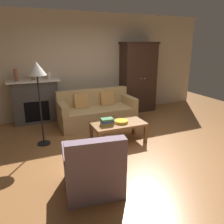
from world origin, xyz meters
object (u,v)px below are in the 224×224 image
(fireplace, at_px, (36,101))
(mantel_vase_cream, at_px, (49,75))
(book_stack, at_px, (107,122))
(armchair_near_left, at_px, (93,170))
(floor_lamp, at_px, (37,73))
(fruit_bowl, at_px, (121,122))
(coffee_table, at_px, (118,125))
(mantel_vase_terracotta, at_px, (16,75))
(armoire, at_px, (138,77))
(mantel_vase_bronze, at_px, (33,75))
(couch, at_px, (97,112))

(fireplace, xyz_separation_m, mantel_vase_cream, (0.38, -0.02, 0.64))
(book_stack, relative_size, mantel_vase_cream, 1.40)
(armchair_near_left, bearing_deg, fireplace, 98.26)
(mantel_vase_cream, height_order, floor_lamp, floor_lamp)
(fruit_bowl, height_order, floor_lamp, floor_lamp)
(coffee_table, bearing_deg, mantel_vase_terracotta, 134.08)
(fireplace, height_order, armoire, armoire)
(fruit_bowl, bearing_deg, armchair_near_left, -128.79)
(coffee_table, distance_m, mantel_vase_terracotta, 2.80)
(armoire, xyz_separation_m, armchair_near_left, (-2.48, -3.17, -0.70))
(fireplace, height_order, floor_lamp, floor_lamp)
(mantel_vase_bronze, distance_m, mantel_vase_cream, 0.38)
(couch, relative_size, mantel_vase_terracotta, 6.59)
(mantel_vase_terracotta, bearing_deg, armoire, -1.03)
(couch, height_order, fruit_bowl, couch)
(fireplace, relative_size, mantel_vase_cream, 6.94)
(mantel_vase_bronze, relative_size, armchair_near_left, 0.26)
(armoire, height_order, armchair_near_left, armoire)
(fireplace, height_order, book_stack, fireplace)
(armoire, xyz_separation_m, mantel_vase_bronze, (-2.95, 0.06, 0.22))
(fruit_bowl, relative_size, armchair_near_left, 0.32)
(armoire, bearing_deg, couch, -157.29)
(fireplace, relative_size, mantel_vase_bronze, 5.45)
(mantel_vase_terracotta, relative_size, floor_lamp, 0.17)
(mantel_vase_bronze, height_order, mantel_vase_cream, mantel_vase_bronze)
(couch, bearing_deg, book_stack, -99.04)
(mantel_vase_terracotta, distance_m, floor_lamp, 1.48)
(floor_lamp, bearing_deg, coffee_table, -18.36)
(couch, distance_m, fruit_bowl, 1.24)
(fruit_bowl, distance_m, mantel_vase_bronze, 2.58)
(fireplace, bearing_deg, mantel_vase_bronze, -90.00)
(armoire, height_order, book_stack, armoire)
(fruit_bowl, distance_m, floor_lamp, 1.90)
(mantel_vase_cream, xyz_separation_m, floor_lamp, (-0.38, -1.42, 0.24))
(fruit_bowl, xyz_separation_m, mantel_vase_terracotta, (-1.90, 1.93, 0.82))
(mantel_vase_cream, bearing_deg, book_stack, -66.77)
(book_stack, bearing_deg, mantel_vase_bronze, 122.07)
(mantel_vase_bronze, bearing_deg, book_stack, -57.93)
(armoire, relative_size, floor_lamp, 1.21)
(book_stack, distance_m, mantel_vase_cream, 2.22)
(book_stack, relative_size, armchair_near_left, 0.29)
(couch, bearing_deg, armchair_near_left, -110.20)
(armoire, bearing_deg, book_stack, -133.04)
(coffee_table, height_order, mantel_vase_bronze, mantel_vase_bronze)
(mantel_vase_bronze, xyz_separation_m, mantel_vase_cream, (0.38, 0.00, -0.02))
(mantel_vase_bronze, bearing_deg, mantel_vase_cream, 0.00)
(book_stack, bearing_deg, mantel_vase_terracotta, 129.48)
(mantel_vase_terracotta, xyz_separation_m, floor_lamp, (0.38, -1.42, 0.18))
(mantel_vase_bronze, distance_m, floor_lamp, 1.43)
(mantel_vase_terracotta, bearing_deg, couch, -21.69)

